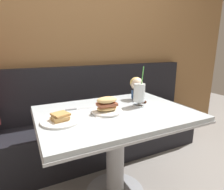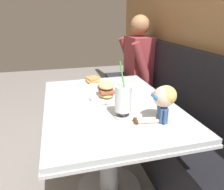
{
  "view_description": "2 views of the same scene",
  "coord_description": "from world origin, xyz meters",
  "px_view_note": "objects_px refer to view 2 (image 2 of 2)",
  "views": [
    {
      "loc": [
        -0.6,
        -0.98,
        1.19
      ],
      "look_at": [
        -0.0,
        0.24,
        0.85
      ],
      "focal_mm": 30.21,
      "sensor_mm": 36.0,
      "label": 1
    },
    {
      "loc": [
        1.24,
        -0.12,
        1.28
      ],
      "look_at": [
        0.06,
        0.19,
        0.81
      ],
      "focal_mm": 34.43,
      "sensor_mm": 36.0,
      "label": 2
    }
  ],
  "objects_px": {
    "milkshake_glass": "(123,100)",
    "seated_doll": "(164,99)",
    "sandwich_plate": "(106,92)",
    "diner_patron": "(135,62)",
    "toast_plate": "(93,82)",
    "butter_knife": "(121,87)"
  },
  "relations": [
    {
      "from": "milkshake_glass",
      "to": "seated_doll",
      "type": "relative_size",
      "value": 1.4
    },
    {
      "from": "sandwich_plate",
      "to": "diner_patron",
      "type": "distance_m",
      "value": 1.16
    },
    {
      "from": "toast_plate",
      "to": "sandwich_plate",
      "type": "distance_m",
      "value": 0.33
    },
    {
      "from": "toast_plate",
      "to": "butter_knife",
      "type": "distance_m",
      "value": 0.25
    },
    {
      "from": "milkshake_glass",
      "to": "diner_patron",
      "type": "relative_size",
      "value": 0.39
    },
    {
      "from": "butter_knife",
      "to": "seated_doll",
      "type": "xyz_separation_m",
      "value": [
        0.57,
        0.05,
        0.12
      ]
    },
    {
      "from": "seated_doll",
      "to": "diner_patron",
      "type": "xyz_separation_m",
      "value": [
        -1.39,
        0.37,
        -0.13
      ]
    },
    {
      "from": "toast_plate",
      "to": "butter_knife",
      "type": "bearing_deg",
      "value": 53.09
    },
    {
      "from": "toast_plate",
      "to": "diner_patron",
      "type": "xyz_separation_m",
      "value": [
        -0.67,
        0.61,
        -0.01
      ]
    },
    {
      "from": "diner_patron",
      "to": "toast_plate",
      "type": "bearing_deg",
      "value": -42.43
    },
    {
      "from": "milkshake_glass",
      "to": "sandwich_plate",
      "type": "relative_size",
      "value": 1.39
    },
    {
      "from": "toast_plate",
      "to": "sandwich_plate",
      "type": "relative_size",
      "value": 1.1
    },
    {
      "from": "toast_plate",
      "to": "butter_knife",
      "type": "xyz_separation_m",
      "value": [
        0.15,
        0.2,
        -0.01
      ]
    },
    {
      "from": "butter_knife",
      "to": "toast_plate",
      "type": "bearing_deg",
      "value": -126.91
    },
    {
      "from": "milkshake_glass",
      "to": "butter_knife",
      "type": "height_order",
      "value": "milkshake_glass"
    },
    {
      "from": "sandwich_plate",
      "to": "seated_doll",
      "type": "xyz_separation_m",
      "value": [
        0.39,
        0.21,
        0.08
      ]
    },
    {
      "from": "toast_plate",
      "to": "seated_doll",
      "type": "height_order",
      "value": "seated_doll"
    },
    {
      "from": "butter_knife",
      "to": "seated_doll",
      "type": "distance_m",
      "value": 0.59
    },
    {
      "from": "toast_plate",
      "to": "seated_doll",
      "type": "relative_size",
      "value": 1.11
    },
    {
      "from": "milkshake_glass",
      "to": "diner_patron",
      "type": "xyz_separation_m",
      "value": [
        -1.29,
        0.55,
        -0.1
      ]
    },
    {
      "from": "milkshake_glass",
      "to": "seated_doll",
      "type": "distance_m",
      "value": 0.21
    },
    {
      "from": "butter_knife",
      "to": "seated_doll",
      "type": "relative_size",
      "value": 1.05
    }
  ]
}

